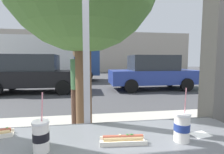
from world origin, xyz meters
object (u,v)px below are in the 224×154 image
(parked_car_blue, at_px, (153,72))
(pedestrian, at_px, (79,84))
(hotdog_tray_far, at_px, (123,139))
(box_truck, at_px, (49,58))
(soda_cup_left, at_px, (182,127))
(parked_car_black, at_px, (34,74))
(soda_cup_right, at_px, (41,136))

(parked_car_blue, relative_size, pedestrian, 2.74)
(hotdog_tray_far, bearing_deg, pedestrian, 98.66)
(box_truck, bearing_deg, pedestrian, -74.98)
(soda_cup_left, height_order, pedestrian, pedestrian)
(parked_car_black, bearing_deg, soda_cup_left, -67.95)
(soda_cup_left, bearing_deg, box_truck, 105.40)
(soda_cup_right, height_order, parked_car_black, parked_car_black)
(soda_cup_left, distance_m, soda_cup_right, 0.82)
(parked_car_black, distance_m, box_truck, 4.55)
(parked_car_black, bearing_deg, hotdog_tray_far, -70.31)
(hotdog_tray_far, height_order, box_truck, box_truck)
(soda_cup_left, relative_size, pedestrian, 0.20)
(box_truck, height_order, pedestrian, box_truck)
(soda_cup_left, height_order, box_truck, box_truck)
(pedestrian, bearing_deg, parked_car_black, 114.29)
(soda_cup_left, distance_m, hotdog_tray_far, 0.37)
(box_truck, bearing_deg, hotdog_tray_far, -76.20)
(soda_cup_left, distance_m, parked_car_black, 7.99)
(hotdog_tray_far, bearing_deg, parked_car_black, 109.69)
(hotdog_tray_far, xyz_separation_m, box_truck, (-2.91, 11.84, 0.69))
(parked_car_black, xyz_separation_m, box_truck, (-0.27, 4.47, 0.81))
(parked_car_black, distance_m, pedestrian, 5.56)
(hotdog_tray_far, xyz_separation_m, pedestrian, (-0.35, 2.31, 0.03))
(soda_cup_right, relative_size, box_truck, 0.05)
(soda_cup_left, xyz_separation_m, soda_cup_right, (-0.82, -0.00, -0.00))
(soda_cup_right, relative_size, parked_car_blue, 0.07)
(box_truck, relative_size, pedestrian, 4.20)
(soda_cup_right, relative_size, parked_car_black, 0.07)
(hotdog_tray_far, xyz_separation_m, parked_car_blue, (3.19, 7.37, -0.13))
(parked_car_black, height_order, parked_car_blue, parked_car_black)
(parked_car_black, relative_size, parked_car_blue, 0.99)
(soda_cup_right, relative_size, pedestrian, 0.20)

